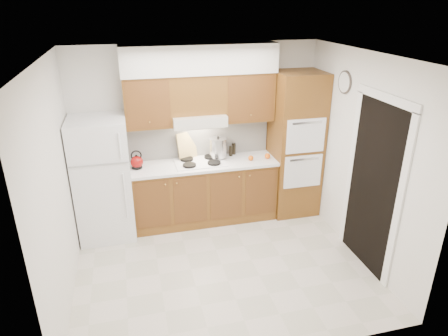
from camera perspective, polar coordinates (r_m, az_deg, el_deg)
name	(u,v)px	position (r m, az deg, el deg)	size (l,w,h in m)	color
floor	(222,265)	(5.28, -0.32, -13.62)	(3.60, 3.60, 0.00)	beige
ceiling	(221,57)	(4.27, -0.40, 15.63)	(3.60, 3.60, 0.00)	white
wall_back	(198,133)	(5.99, -3.77, 5.02)	(3.60, 0.02, 2.60)	silver
wall_left	(56,189)	(4.58, -22.83, -2.73)	(0.02, 3.00, 2.60)	silver
wall_right	(360,158)	(5.31, 18.89, 1.35)	(0.02, 3.00, 2.60)	silver
fridge	(103,179)	(5.74, -16.89, -1.51)	(0.75, 0.72, 1.72)	white
base_cabinets	(204,192)	(6.05, -2.81, -3.50)	(2.11, 0.60, 0.90)	brown
countertop	(204,164)	(5.84, -2.88, 0.58)	(2.13, 0.62, 0.04)	white
backsplash	(200,138)	(6.01, -3.49, 4.27)	(2.11, 0.03, 0.56)	white
oven_cabinet	(295,145)	(6.17, 10.12, 3.28)	(0.70, 0.65, 2.20)	brown
upper_cab_left	(147,102)	(5.61, -10.90, 9.23)	(0.63, 0.33, 0.70)	brown
upper_cab_right	(248,96)	(5.85, 3.39, 10.19)	(0.73, 0.33, 0.70)	brown
range_hood	(198,119)	(5.70, -3.68, 6.95)	(0.75, 0.45, 0.15)	silver
upper_cab_over_hood	(197,94)	(5.67, -3.88, 10.51)	(0.75, 0.33, 0.55)	brown
soffit	(200,59)	(5.58, -3.46, 15.28)	(2.13, 0.36, 0.40)	silver
cooktop	(200,162)	(5.84, -3.40, 0.84)	(0.74, 0.50, 0.01)	white
doorway	(372,188)	(5.13, 20.45, -2.68)	(0.02, 0.90, 2.10)	black
wall_clock	(345,82)	(5.52, 16.88, 11.65)	(0.30, 0.30, 0.02)	#3F3833
kettle	(137,162)	(5.72, -12.35, 0.84)	(0.18, 0.18, 0.18)	maroon
cutting_board	(187,146)	(5.95, -5.33, 3.20)	(0.30, 0.02, 0.40)	#D9BD6F
stock_pot	(218,148)	(5.94, -0.86, 2.94)	(0.27, 0.27, 0.28)	#B8B9BD
condiment_a	(223,149)	(6.06, -0.13, 2.69)	(0.06, 0.06, 0.20)	black
condiment_b	(234,149)	(6.13, 1.43, 2.77)	(0.05, 0.05, 0.17)	black
condiment_c	(231,151)	(6.06, 1.00, 2.44)	(0.05, 0.05, 0.15)	black
orange_near	(267,156)	(6.00, 6.23, 1.72)	(0.08, 0.08, 0.08)	orange
orange_far	(251,158)	(5.91, 3.85, 1.44)	(0.08, 0.08, 0.08)	orange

